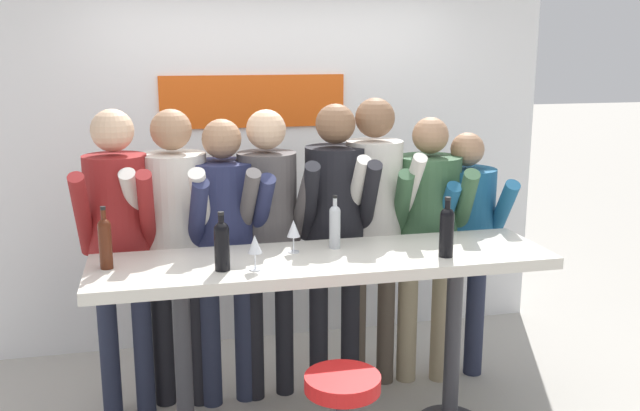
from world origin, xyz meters
The scene contains 16 objects.
back_wall centered at (0.00, 1.54, 1.29)m, with size 4.00×0.12×2.57m.
tasting_table centered at (0.00, 0.00, 0.90)m, with size 2.40×0.63×1.06m.
person_far_left centered at (-1.05, 0.53, 1.12)m, with size 0.42×0.55×1.80m.
person_left centered at (-0.74, 0.59, 1.11)m, with size 0.52×0.63×1.79m.
person_center_left centered at (-0.46, 0.55, 1.07)m, with size 0.49×0.59×1.73m.
person_center centered at (-0.20, 0.57, 1.11)m, with size 0.46×0.58×1.77m.
person_center_right centered at (0.20, 0.55, 1.12)m, with size 0.47×0.59×1.80m.
person_right centered at (0.45, 0.58, 1.15)m, with size 0.41×0.54×1.83m.
person_far_right centered at (0.79, 0.56, 1.05)m, with size 0.54×0.63×1.71m.
person_rightmost centered at (1.05, 0.57, 0.99)m, with size 0.47×0.55×1.61m.
wine_bottle_0 centered at (-0.54, -0.12, 1.19)m, with size 0.07×0.07×0.29m.
wine_bottle_1 centered at (0.09, 0.13, 1.19)m, with size 0.06×0.06×0.29m.
wine_bottle_2 centered at (0.62, -0.15, 1.20)m, with size 0.08×0.08×0.32m.
wine_bottle_3 centered at (-1.09, 0.04, 1.20)m, with size 0.06×0.06×0.31m.
wine_glass_0 centered at (-0.38, -0.15, 1.18)m, with size 0.07×0.07×0.18m.
wine_glass_1 centered at (-0.14, 0.10, 1.18)m, with size 0.07×0.07×0.18m.
Camera 1 is at (-0.82, -3.46, 2.14)m, focal length 40.00 mm.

